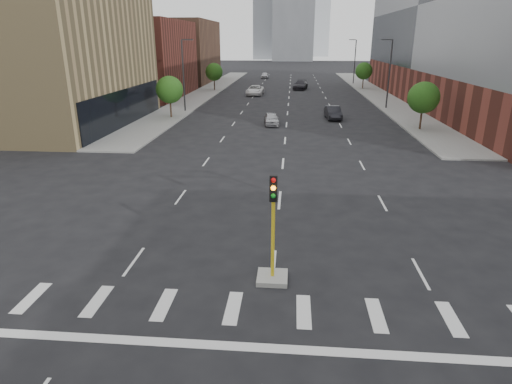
# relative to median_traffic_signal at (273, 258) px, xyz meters

# --- Properties ---
(sidewalk_left_far) EXTENTS (5.00, 92.00, 0.15)m
(sidewalk_left_far) POSITION_rel_median_traffic_signal_xyz_m (-15.00, 65.03, -0.90)
(sidewalk_left_far) COLOR gray
(sidewalk_left_far) RESTS_ON ground
(sidewalk_right_far) EXTENTS (5.00, 92.00, 0.15)m
(sidewalk_right_far) POSITION_rel_median_traffic_signal_xyz_m (15.00, 65.03, -0.90)
(sidewalk_right_far) COLOR gray
(sidewalk_right_far) RESTS_ON ground
(building_left_mid) EXTENTS (20.00, 24.00, 14.00)m
(building_left_mid) POSITION_rel_median_traffic_signal_xyz_m (-27.50, 31.03, 6.03)
(building_left_mid) COLOR tan
(building_left_mid) RESTS_ON ground
(building_left_far_a) EXTENTS (20.00, 22.00, 12.00)m
(building_left_far_a) POSITION_rel_median_traffic_signal_xyz_m (-27.50, 57.03, 5.03)
(building_left_far_a) COLOR brown
(building_left_far_a) RESTS_ON ground
(building_left_far_b) EXTENTS (20.00, 24.00, 13.00)m
(building_left_far_b) POSITION_rel_median_traffic_signal_xyz_m (-27.50, 83.03, 5.53)
(building_left_far_b) COLOR brown
(building_left_far_b) RESTS_ON ground
(building_right_main) EXTENTS (24.00, 70.00, 22.00)m
(building_right_main) POSITION_rel_median_traffic_signal_xyz_m (29.50, 51.03, 10.03)
(building_right_main) COLOR brown
(building_right_main) RESTS_ON ground
(tower_mid) EXTENTS (18.00, 18.00, 44.00)m
(tower_mid) POSITION_rel_median_traffic_signal_xyz_m (0.00, 191.03, 21.03)
(tower_mid) COLOR slate
(tower_mid) RESTS_ON ground
(median_traffic_signal) EXTENTS (1.20, 1.20, 4.40)m
(median_traffic_signal) POSITION_rel_median_traffic_signal_xyz_m (0.00, 0.00, 0.00)
(median_traffic_signal) COLOR #999993
(median_traffic_signal) RESTS_ON ground
(streetlight_right_a) EXTENTS (1.60, 0.22, 9.07)m
(streetlight_right_a) POSITION_rel_median_traffic_signal_xyz_m (13.41, 46.03, 4.04)
(streetlight_right_a) COLOR #2D2D30
(streetlight_right_a) RESTS_ON ground
(streetlight_right_b) EXTENTS (1.60, 0.22, 9.07)m
(streetlight_right_b) POSITION_rel_median_traffic_signal_xyz_m (13.41, 81.03, 4.04)
(streetlight_right_b) COLOR #2D2D30
(streetlight_right_b) RESTS_ON ground
(streetlight_left) EXTENTS (1.60, 0.22, 9.07)m
(streetlight_left) POSITION_rel_median_traffic_signal_xyz_m (-13.41, 41.03, 4.04)
(streetlight_left) COLOR #2D2D30
(streetlight_left) RESTS_ON ground
(tree_left_near) EXTENTS (3.20, 3.20, 4.85)m
(tree_left_near) POSITION_rel_median_traffic_signal_xyz_m (-14.00, 36.03, 2.42)
(tree_left_near) COLOR #382619
(tree_left_near) RESTS_ON ground
(tree_left_far) EXTENTS (3.20, 3.20, 4.85)m
(tree_left_far) POSITION_rel_median_traffic_signal_xyz_m (-14.00, 66.03, 2.42)
(tree_left_far) COLOR #382619
(tree_left_far) RESTS_ON ground
(tree_right_near) EXTENTS (3.20, 3.20, 4.85)m
(tree_right_near) POSITION_rel_median_traffic_signal_xyz_m (14.00, 31.03, 2.42)
(tree_right_near) COLOR #382619
(tree_right_near) RESTS_ON ground
(tree_right_far) EXTENTS (3.20, 3.20, 4.85)m
(tree_right_far) POSITION_rel_median_traffic_signal_xyz_m (14.00, 71.03, 2.42)
(tree_right_far) COLOR #382619
(tree_right_far) RESTS_ON ground
(car_near_left) EXTENTS (1.98, 4.09, 1.35)m
(car_near_left) POSITION_rel_median_traffic_signal_xyz_m (-1.68, 32.86, -0.30)
(car_near_left) COLOR #ADAEB2
(car_near_left) RESTS_ON ground
(car_mid_right) EXTENTS (1.92, 4.67, 1.51)m
(car_mid_right) POSITION_rel_median_traffic_signal_xyz_m (5.48, 37.18, -0.22)
(car_mid_right) COLOR black
(car_mid_right) RESTS_ON ground
(car_far_left) EXTENTS (2.88, 5.94, 1.63)m
(car_far_left) POSITION_rel_median_traffic_signal_xyz_m (-5.87, 59.94, -0.16)
(car_far_left) COLOR white
(car_far_left) RESTS_ON ground
(car_deep_right) EXTENTS (3.20, 6.01, 1.66)m
(car_deep_right) POSITION_rel_median_traffic_signal_xyz_m (2.03, 69.66, -0.14)
(car_deep_right) COLOR black
(car_deep_right) RESTS_ON ground
(car_distant) EXTENTS (1.71, 4.25, 1.45)m
(car_distant) POSITION_rel_median_traffic_signal_xyz_m (-6.38, 93.86, -0.25)
(car_distant) COLOR silver
(car_distant) RESTS_ON ground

